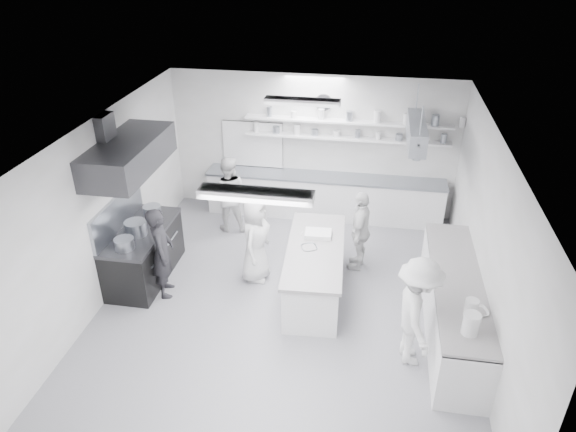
% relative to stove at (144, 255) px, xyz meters
% --- Properties ---
extents(floor, '(6.00, 7.00, 0.02)m').
position_rel_stove_xyz_m(floor, '(2.60, -0.40, -0.46)').
color(floor, gray).
rests_on(floor, ground).
extents(ceiling, '(6.00, 7.00, 0.02)m').
position_rel_stove_xyz_m(ceiling, '(2.60, -0.40, 2.56)').
color(ceiling, white).
rests_on(ceiling, wall_back).
extents(wall_back, '(6.00, 0.04, 3.00)m').
position_rel_stove_xyz_m(wall_back, '(2.60, 3.10, 1.05)').
color(wall_back, silver).
rests_on(wall_back, floor).
extents(wall_front, '(6.00, 0.04, 3.00)m').
position_rel_stove_xyz_m(wall_front, '(2.60, -3.90, 1.05)').
color(wall_front, silver).
rests_on(wall_front, floor).
extents(wall_left, '(0.04, 7.00, 3.00)m').
position_rel_stove_xyz_m(wall_left, '(-0.40, -0.40, 1.05)').
color(wall_left, silver).
rests_on(wall_left, floor).
extents(wall_right, '(0.04, 7.00, 3.00)m').
position_rel_stove_xyz_m(wall_right, '(5.60, -0.40, 1.05)').
color(wall_right, silver).
rests_on(wall_right, floor).
extents(stove, '(0.80, 1.80, 0.90)m').
position_rel_stove_xyz_m(stove, '(0.00, 0.00, 0.00)').
color(stove, black).
rests_on(stove, floor).
extents(exhaust_hood, '(0.85, 2.00, 0.50)m').
position_rel_stove_xyz_m(exhaust_hood, '(0.00, -0.00, 1.90)').
color(exhaust_hood, '#353538').
rests_on(exhaust_hood, wall_left).
extents(back_counter, '(5.00, 0.60, 0.92)m').
position_rel_stove_xyz_m(back_counter, '(2.90, 2.80, 0.01)').
color(back_counter, silver).
rests_on(back_counter, floor).
extents(shelf_lower, '(4.20, 0.26, 0.04)m').
position_rel_stove_xyz_m(shelf_lower, '(3.30, 2.97, 1.30)').
color(shelf_lower, silver).
rests_on(shelf_lower, wall_back).
extents(shelf_upper, '(4.20, 0.26, 0.04)m').
position_rel_stove_xyz_m(shelf_upper, '(3.30, 2.97, 1.65)').
color(shelf_upper, silver).
rests_on(shelf_upper, wall_back).
extents(pass_through_window, '(1.30, 0.04, 1.00)m').
position_rel_stove_xyz_m(pass_through_window, '(1.30, 3.08, 1.00)').
color(pass_through_window, black).
rests_on(pass_through_window, wall_back).
extents(wall_clock, '(0.32, 0.05, 0.32)m').
position_rel_stove_xyz_m(wall_clock, '(2.80, 3.06, 2.00)').
color(wall_clock, silver).
rests_on(wall_clock, wall_back).
extents(right_counter, '(0.74, 3.30, 0.94)m').
position_rel_stove_xyz_m(right_counter, '(5.25, -0.60, 0.02)').
color(right_counter, silver).
rests_on(right_counter, floor).
extents(pot_rack, '(0.30, 1.60, 0.40)m').
position_rel_stove_xyz_m(pot_rack, '(4.60, 2.00, 1.85)').
color(pot_rack, '#8F959E').
rests_on(pot_rack, ceiling).
extents(light_fixture_front, '(1.30, 0.25, 0.10)m').
position_rel_stove_xyz_m(light_fixture_front, '(2.60, -2.20, 2.49)').
color(light_fixture_front, silver).
rests_on(light_fixture_front, ceiling).
extents(light_fixture_rear, '(1.30, 0.25, 0.10)m').
position_rel_stove_xyz_m(light_fixture_rear, '(2.60, 1.40, 2.49)').
color(light_fixture_rear, silver).
rests_on(light_fixture_rear, ceiling).
extents(prep_island, '(0.97, 2.33, 0.84)m').
position_rel_stove_xyz_m(prep_island, '(3.04, 0.02, -0.03)').
color(prep_island, silver).
rests_on(prep_island, floor).
extents(stove_pot, '(0.37, 0.37, 0.29)m').
position_rel_stove_xyz_m(stove_pot, '(0.00, -0.14, 0.61)').
color(stove_pot, '#8F959E').
rests_on(stove_pot, stove).
extents(cook_stove, '(0.54, 0.68, 1.62)m').
position_rel_stove_xyz_m(cook_stove, '(0.54, -0.40, 0.36)').
color(cook_stove, black).
rests_on(cook_stove, floor).
extents(cook_back, '(0.86, 0.71, 1.60)m').
position_rel_stove_xyz_m(cook_back, '(1.04, 1.92, 0.35)').
color(cook_back, silver).
rests_on(cook_back, floor).
extents(cook_island_left, '(0.59, 0.83, 1.59)m').
position_rel_stove_xyz_m(cook_island_left, '(1.96, 0.30, 0.35)').
color(cook_island_left, silver).
rests_on(cook_island_left, floor).
extents(cook_island_right, '(0.51, 0.94, 1.53)m').
position_rel_stove_xyz_m(cook_island_right, '(3.75, 0.95, 0.31)').
color(cook_island_right, silver).
rests_on(cook_island_right, floor).
extents(cook_right, '(0.79, 1.18, 1.70)m').
position_rel_stove_xyz_m(cook_right, '(4.63, -1.33, 0.40)').
color(cook_right, silver).
rests_on(cook_right, floor).
extents(bowl_island_a, '(0.35, 0.35, 0.06)m').
position_rel_stove_xyz_m(bowl_island_a, '(2.94, 0.04, 0.43)').
color(bowl_island_a, '#8F959E').
rests_on(bowl_island_a, prep_island).
extents(bowl_island_b, '(0.18, 0.18, 0.06)m').
position_rel_stove_xyz_m(bowl_island_b, '(2.82, 0.44, 0.42)').
color(bowl_island_b, silver).
rests_on(bowl_island_b, prep_island).
extents(bowl_right, '(0.31, 0.31, 0.07)m').
position_rel_stove_xyz_m(bowl_right, '(5.43, -1.33, 0.52)').
color(bowl_right, silver).
rests_on(bowl_right, right_counter).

